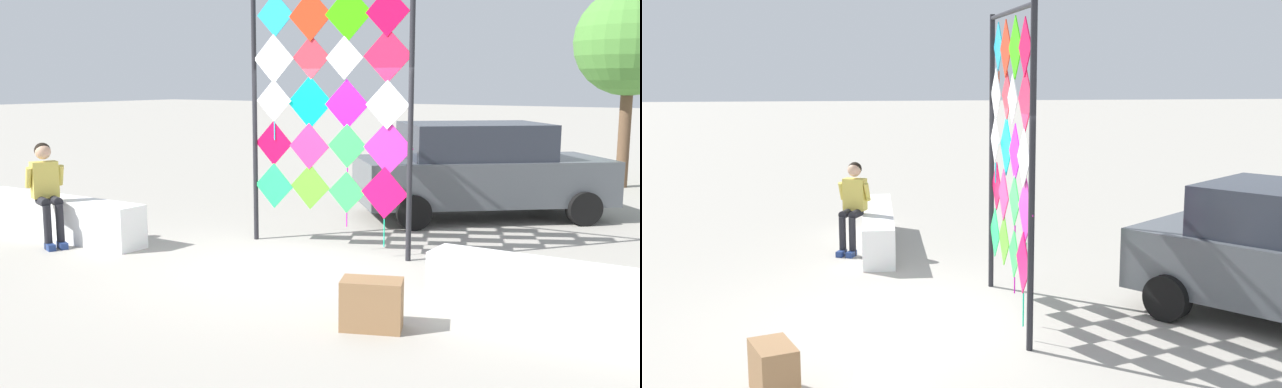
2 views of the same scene
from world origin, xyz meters
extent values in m
plane|color=#9E998E|center=(0.00, 0.00, 0.00)|extent=(120.00, 120.00, 0.00)
cube|color=white|center=(-3.91, -0.39, 0.31)|extent=(3.34, 0.49, 0.62)
cube|color=white|center=(3.91, -0.39, 0.31)|extent=(3.34, 0.49, 0.62)
cylinder|color=#232328|center=(-1.30, 1.14, 1.83)|extent=(0.07, 0.07, 3.67)
cylinder|color=#232328|center=(1.17, 1.18, 1.83)|extent=(0.07, 0.07, 3.67)
cube|color=#25F16F|center=(-0.96, 1.14, 0.83)|extent=(0.66, 0.02, 0.65)
cube|color=#5BD02C|center=(-0.35, 1.15, 0.86)|extent=(0.64, 0.02, 0.64)
cube|color=#35EB59|center=(0.23, 1.17, 0.83)|extent=(0.57, 0.02, 0.57)
cylinder|color=#E516BC|center=(0.23, 1.18, 0.45)|extent=(0.02, 0.02, 0.20)
cube|color=#E80D56|center=(0.82, 1.17, 0.87)|extent=(0.69, 0.02, 0.69)
cylinder|color=#16E5A0|center=(0.82, 1.18, 0.33)|extent=(0.02, 0.02, 0.38)
cube|color=#E30940|center=(-0.98, 1.16, 1.45)|extent=(0.64, 0.02, 0.64)
cube|color=#F52B77|center=(-0.36, 1.14, 1.43)|extent=(0.65, 0.02, 0.65)
cube|color=#32E553|center=(0.24, 1.17, 1.47)|extent=(0.59, 0.02, 0.59)
cylinder|color=#E516BF|center=(0.24, 1.18, 1.04)|extent=(0.02, 0.02, 0.25)
cube|color=#DD28A0|center=(0.86, 1.18, 1.47)|extent=(0.73, 0.02, 0.73)
cylinder|color=#16E55C|center=(0.86, 1.19, 0.91)|extent=(0.02, 0.02, 0.40)
cube|color=white|center=(-0.94, 1.13, 2.06)|extent=(0.59, 0.02, 0.59)
cylinder|color=#16D1E5|center=(-0.94, 1.14, 1.63)|extent=(0.02, 0.02, 0.26)
cube|color=#05CFC5|center=(-0.36, 1.17, 2.04)|extent=(0.73, 0.02, 0.73)
cube|color=#CD15D3|center=(0.23, 1.17, 2.02)|extent=(0.67, 0.02, 0.67)
cube|color=white|center=(0.85, 1.15, 2.03)|extent=(0.63, 0.02, 0.63)
cube|color=white|center=(-0.95, 1.13, 2.64)|extent=(0.68, 0.02, 0.68)
cube|color=#EF3343|center=(-0.34, 1.17, 2.65)|extent=(0.60, 0.02, 0.60)
cube|color=white|center=(0.21, 1.14, 2.64)|extent=(0.57, 0.02, 0.57)
cube|color=#F51E49|center=(0.84, 1.17, 2.65)|extent=(0.70, 0.02, 0.70)
cube|color=#23B0D6|center=(-0.93, 1.16, 3.25)|extent=(0.61, 0.02, 0.61)
cylinder|color=#E54116|center=(-0.93, 1.17, 2.83)|extent=(0.02, 0.02, 0.22)
cube|color=red|center=(-0.34, 1.15, 3.21)|extent=(0.69, 0.02, 0.69)
cube|color=#38DB0A|center=(0.26, 1.16, 3.21)|extent=(0.71, 0.02, 0.71)
cube|color=#E10A3F|center=(0.83, 1.16, 3.20)|extent=(0.63, 0.02, 0.63)
cylinder|color=black|center=(-3.35, -0.96, 0.31)|extent=(0.11, 0.11, 0.62)
cylinder|color=black|center=(-3.51, -0.89, 0.65)|extent=(0.37, 0.25, 0.13)
cube|color=navy|center=(-3.29, -0.98, 0.04)|extent=(0.26, 0.18, 0.09)
cylinder|color=black|center=(-3.29, -0.80, 0.31)|extent=(0.11, 0.11, 0.62)
cylinder|color=black|center=(-3.45, -0.74, 0.65)|extent=(0.37, 0.25, 0.13)
cube|color=navy|center=(-3.23, -0.82, 0.04)|extent=(0.26, 0.18, 0.09)
cube|color=gold|center=(-3.64, -0.75, 0.94)|extent=(0.32, 0.41, 0.52)
sphere|color=tan|center=(-3.64, -0.75, 1.34)|extent=(0.22, 0.22, 0.22)
sphere|color=black|center=(-3.65, -0.74, 1.36)|extent=(0.22, 0.22, 0.22)
cylinder|color=gold|center=(-3.70, -0.96, 0.99)|extent=(0.19, 0.14, 0.31)
cylinder|color=gold|center=(-3.54, -0.55, 0.99)|extent=(0.19, 0.14, 0.31)
cube|color=#4C5156|center=(0.89, 4.61, 0.65)|extent=(4.37, 4.07, 0.75)
cube|color=#282D38|center=(0.78, 4.52, 1.33)|extent=(2.81, 2.72, 0.60)
cylinder|color=black|center=(1.41, 6.21, 0.28)|extent=(0.57, 0.53, 0.56)
cylinder|color=black|center=(2.56, 4.84, 0.28)|extent=(0.57, 0.53, 0.56)
cylinder|color=black|center=(-0.78, 4.39, 0.28)|extent=(0.57, 0.53, 0.56)
cylinder|color=black|center=(0.38, 3.01, 0.28)|extent=(0.57, 0.53, 0.56)
cube|color=olive|center=(2.03, -1.39, 0.24)|extent=(0.66, 0.53, 0.48)
cylinder|color=brown|center=(2.26, 9.73, 1.24)|extent=(0.26, 0.26, 2.47)
sphere|color=#4C8938|center=(2.26, 9.73, 3.17)|extent=(2.34, 2.34, 2.34)
sphere|color=#4C8938|center=(2.30, 10.12, 2.97)|extent=(1.60, 1.60, 1.60)
camera|label=1|loc=(5.16, -7.18, 2.34)|focal=40.39mm
camera|label=2|loc=(9.02, -0.45, 3.00)|focal=43.91mm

